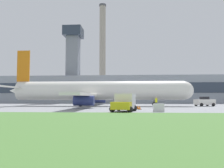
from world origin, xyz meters
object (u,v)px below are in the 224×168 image
at_px(airplane, 97,91).
at_px(pushback_tug, 204,102).
at_px(ground_crew_person, 156,102).
at_px(baggage_truck, 124,103).

xyz_separation_m(airplane, pushback_tug, (20.46, 0.79, -2.11)).
bearing_deg(ground_crew_person, baggage_truck, -117.60).
xyz_separation_m(pushback_tug, baggage_truck, (-15.03, -16.78, 0.22)).
bearing_deg(pushback_tug, airplane, -177.79).
distance_m(airplane, baggage_truck, 16.99).
distance_m(pushback_tug, baggage_truck, 22.52).
xyz_separation_m(airplane, baggage_truck, (5.44, -15.99, -1.89)).
height_order(airplane, pushback_tug, airplane).
height_order(airplane, baggage_truck, airplane).
height_order(baggage_truck, ground_crew_person, baggage_truck).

